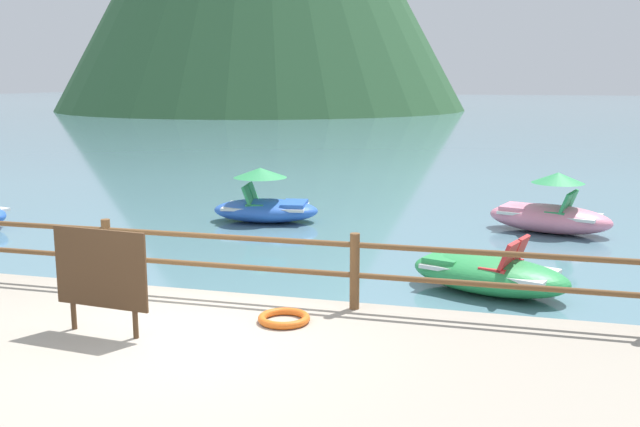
{
  "coord_description": "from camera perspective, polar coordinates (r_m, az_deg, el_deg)",
  "views": [
    {
      "loc": [
        3.49,
        -6.76,
        3.2
      ],
      "look_at": [
        0.33,
        5.0,
        0.9
      ],
      "focal_mm": 40.35,
      "sensor_mm": 36.0,
      "label": 1
    }
  ],
  "objects": [
    {
      "name": "pedal_boat_2",
      "position": [
        11.18,
        13.21,
        -4.65
      ],
      "size": [
        2.68,
        1.89,
        0.88
      ],
      "color": "green",
      "rests_on": "ground"
    },
    {
      "name": "pedal_boat_4",
      "position": [
        15.82,
        17.77,
        0.04
      ],
      "size": [
        2.76,
        1.83,
        1.28
      ],
      "color": "pink",
      "rests_on": "ground"
    },
    {
      "name": "ground_plane",
      "position": [
        47.0,
        10.81,
        6.59
      ],
      "size": [
        200.0,
        200.0,
        0.0
      ],
      "primitive_type": "plane",
      "color": "slate"
    },
    {
      "name": "pedal_boat_1",
      "position": [
        16.26,
        -4.34,
        0.75
      ],
      "size": [
        2.53,
        1.6,
        1.22
      ],
      "color": "blue",
      "rests_on": "ground"
    },
    {
      "name": "dock_railing",
      "position": [
        9.28,
        -7.55,
        -3.27
      ],
      "size": [
        23.92,
        0.12,
        0.95
      ],
      "color": "brown",
      "rests_on": "promenade_dock"
    },
    {
      "name": "sign_board",
      "position": [
        8.24,
        -16.99,
        -4.32
      ],
      "size": [
        1.18,
        0.16,
        1.19
      ],
      "color": "beige",
      "rests_on": "promenade_dock"
    },
    {
      "name": "life_ring",
      "position": [
        8.46,
        -2.87,
        -8.3
      ],
      "size": [
        0.61,
        0.61,
        0.09
      ],
      "primitive_type": "torus",
      "color": "orange",
      "rests_on": "promenade_dock"
    }
  ]
}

